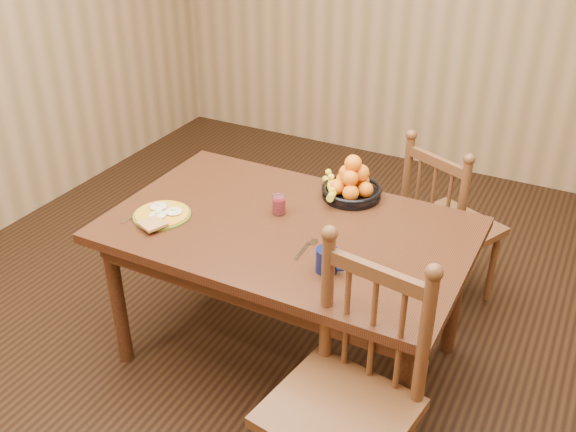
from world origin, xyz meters
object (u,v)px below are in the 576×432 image
at_px(chair_far, 447,226).
at_px(chair_near, 346,400).
at_px(breakfast_plate, 162,215).
at_px(coffee_mug, 328,260).
at_px(dining_table, 288,242).
at_px(fruit_bowl, 351,185).

relative_size(chair_far, chair_near, 0.92).
bearing_deg(breakfast_plate, coffee_mug, -2.57).
xyz_separation_m(chair_far, chair_near, (0.02, -1.42, 0.04)).
bearing_deg(chair_near, dining_table, 140.55).
relative_size(dining_table, coffee_mug, 12.00).
distance_m(dining_table, breakfast_plate, 0.59).
height_order(coffee_mug, fruit_bowl, fruit_bowl).
xyz_separation_m(chair_far, coffee_mug, (-0.23, -1.04, 0.33)).
height_order(chair_far, fruit_bowl, fruit_bowl).
bearing_deg(chair_far, chair_near, 115.93).
bearing_deg(coffee_mug, fruit_bowl, 104.79).
distance_m(chair_near, coffee_mug, 0.54).
height_order(chair_near, fruit_bowl, chair_near).
bearing_deg(dining_table, chair_far, 56.34).
bearing_deg(chair_far, fruit_bowl, 71.95).
xyz_separation_m(dining_table, breakfast_plate, (-0.55, -0.20, 0.10)).
bearing_deg(chair_near, chair_far, 99.73).
bearing_deg(fruit_bowl, chair_near, -67.36).
relative_size(chair_far, fruit_bowl, 2.99).
bearing_deg(chair_far, coffee_mug, 102.39).
distance_m(chair_far, breakfast_plate, 1.50).
relative_size(chair_near, fruit_bowl, 3.26).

